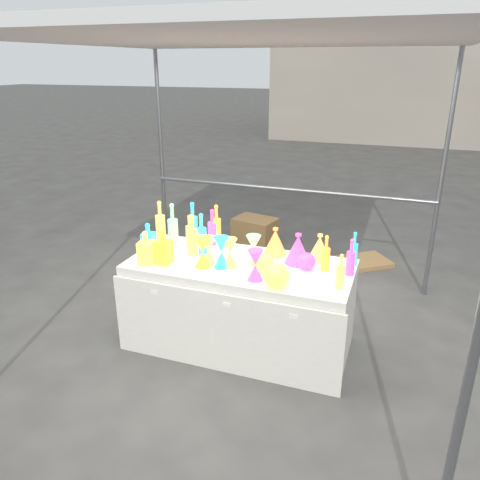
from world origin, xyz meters
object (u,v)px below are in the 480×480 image
(cardboard_box_closed, at_px, (255,232))
(globe_0, at_px, (276,277))
(decanter_0, at_px, (146,248))
(display_table, at_px, (240,305))
(bottle_0, at_px, (190,230))
(hourglass_0, at_px, (203,252))

(cardboard_box_closed, relative_size, globe_0, 2.68)
(decanter_0, bearing_deg, display_table, 10.75)
(display_table, xyz_separation_m, bottle_0, (-0.55, 0.25, 0.51))
(cardboard_box_closed, height_order, globe_0, globe_0)
(decanter_0, relative_size, hourglass_0, 1.11)
(hourglass_0, bearing_deg, bottle_0, 126.97)
(cardboard_box_closed, distance_m, globe_0, 2.77)
(display_table, height_order, decanter_0, decanter_0)
(cardboard_box_closed, xyz_separation_m, decanter_0, (-0.12, -2.47, 0.70))
(display_table, relative_size, hourglass_0, 7.39)
(cardboard_box_closed, distance_m, decanter_0, 2.57)
(bottle_0, bearing_deg, globe_0, -29.99)
(cardboard_box_closed, bearing_deg, display_table, -62.47)
(display_table, relative_size, globe_0, 9.45)
(decanter_0, xyz_separation_m, hourglass_0, (0.45, 0.10, -0.01))
(globe_0, bearing_deg, cardboard_box_closed, 111.08)
(bottle_0, distance_m, globe_0, 1.09)
(hourglass_0, bearing_deg, display_table, 31.40)
(bottle_0, xyz_separation_m, globe_0, (0.94, -0.54, -0.06))
(cardboard_box_closed, xyz_separation_m, hourglass_0, (0.33, -2.37, 0.68))
(display_table, distance_m, cardboard_box_closed, 2.30)
(cardboard_box_closed, height_order, hourglass_0, hourglass_0)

